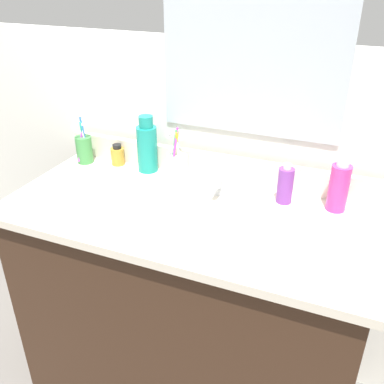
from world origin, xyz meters
The scene contains 13 objects.
vanity_cabinet centered at (0.00, 0.00, 0.40)m, with size 1.12×0.49×0.80m, color #382316.
countertop centered at (0.00, 0.00, 0.82)m, with size 1.16×0.54×0.03m, color beige.
backsplash centered at (0.00, 0.26, 0.88)m, with size 1.16×0.02×0.09m, color beige.
back_wall centered at (0.00, 0.32, 0.65)m, with size 2.26×0.04×1.30m, color silver.
mirror_panel centered at (0.10, 0.30, 1.28)m, with size 0.60×0.01×0.56m, color #B2BCC6.
sink_basin centered at (0.07, -0.05, 0.80)m, with size 0.40×0.40×0.11m.
faucet centered at (0.07, 0.15, 0.86)m, with size 0.16×0.10×0.08m.
bottle_soap_pink centered at (0.43, 0.19, 0.91)m, with size 0.06×0.06×0.18m.
bottle_oil_amber centered at (-0.38, 0.22, 0.87)m, with size 0.05×0.05×0.08m.
bottle_mouthwash_teal centered at (-0.25, 0.22, 0.93)m, with size 0.07×0.07×0.21m.
bottle_cream_purple centered at (0.27, 0.17, 0.89)m, with size 0.05×0.05×0.13m.
cup_green centered at (-0.50, 0.19, 0.89)m, with size 0.06×0.08×0.18m.
cup_white_ceramic centered at (-0.12, 0.19, 0.89)m, with size 0.07×0.08×0.19m.
Camera 1 is at (0.46, -1.06, 1.52)m, focal length 40.54 mm.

